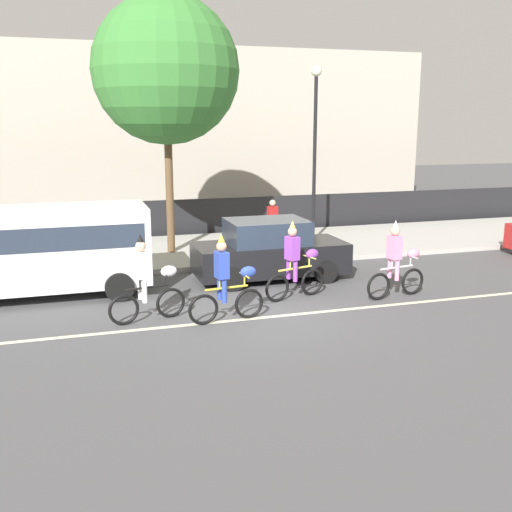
# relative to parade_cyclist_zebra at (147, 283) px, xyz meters

# --- Properties ---
(ground_plane) EXTENTS (80.00, 80.00, 0.00)m
(ground_plane) POSITION_rel_parade_cyclist_zebra_xyz_m (2.49, -0.01, -0.84)
(ground_plane) COLOR #4C4C4F
(road_centre_line) EXTENTS (36.00, 0.14, 0.01)m
(road_centre_line) POSITION_rel_parade_cyclist_zebra_xyz_m (2.49, -0.51, -0.84)
(road_centre_line) COLOR beige
(road_centre_line) RESTS_ON ground
(sidewalk_curb) EXTENTS (60.00, 5.00, 0.15)m
(sidewalk_curb) POSITION_rel_parade_cyclist_zebra_xyz_m (2.49, 6.49, -0.77)
(sidewalk_curb) COLOR #ADAAA3
(sidewalk_curb) RESTS_ON ground
(fence_line) EXTENTS (40.00, 0.08, 1.40)m
(fence_line) POSITION_rel_parade_cyclist_zebra_xyz_m (2.49, 9.39, -0.14)
(fence_line) COLOR black
(fence_line) RESTS_ON ground
(building_backdrop) EXTENTS (28.00, 8.00, 7.44)m
(building_backdrop) POSITION_rel_parade_cyclist_zebra_xyz_m (1.04, 17.99, 2.88)
(building_backdrop) COLOR #B2A899
(building_backdrop) RESTS_ON ground
(parade_cyclist_zebra) EXTENTS (1.70, 0.55, 1.92)m
(parade_cyclist_zebra) POSITION_rel_parade_cyclist_zebra_xyz_m (0.00, 0.00, 0.00)
(parade_cyclist_zebra) COLOR black
(parade_cyclist_zebra) RESTS_ON ground
(parade_cyclist_cobalt) EXTENTS (1.72, 0.51, 1.92)m
(parade_cyclist_cobalt) POSITION_rel_parade_cyclist_zebra_xyz_m (1.62, -0.52, 0.00)
(parade_cyclist_cobalt) COLOR black
(parade_cyclist_cobalt) RESTS_ON ground
(parade_cyclist_purple) EXTENTS (1.68, 0.62, 1.92)m
(parade_cyclist_purple) POSITION_rel_parade_cyclist_zebra_xyz_m (3.63, 0.67, 0.00)
(parade_cyclist_purple) COLOR black
(parade_cyclist_purple) RESTS_ON ground
(parade_cyclist_pink) EXTENTS (1.71, 0.53, 1.92)m
(parade_cyclist_pink) POSITION_rel_parade_cyclist_zebra_xyz_m (6.02, 0.04, 0.00)
(parade_cyclist_pink) COLOR black
(parade_cyclist_pink) RESTS_ON ground
(parked_van_white) EXTENTS (5.00, 2.22, 2.18)m
(parked_van_white) POSITION_rel_parade_cyclist_zebra_xyz_m (-2.10, 2.69, 0.44)
(parked_van_white) COLOR white
(parked_van_white) RESTS_ON ground
(parked_car_black) EXTENTS (4.10, 1.92, 1.64)m
(parked_car_black) POSITION_rel_parade_cyclist_zebra_xyz_m (3.60, 2.60, -0.06)
(parked_car_black) COLOR black
(parked_car_black) RESTS_ON ground
(street_lamp_post) EXTENTS (0.36, 0.36, 5.86)m
(street_lamp_post) POSITION_rel_parade_cyclist_zebra_xyz_m (6.51, 6.56, 3.15)
(street_lamp_post) COLOR black
(street_lamp_post) RESTS_ON sidewalk_curb
(street_tree_near_lamp) EXTENTS (4.42, 4.42, 7.77)m
(street_tree_near_lamp) POSITION_rel_parade_cyclist_zebra_xyz_m (1.50, 6.20, 4.86)
(street_tree_near_lamp) COLOR brown
(street_tree_near_lamp) RESTS_ON sidewalk_curb
(pedestrian_onlooker) EXTENTS (0.32, 0.20, 1.62)m
(pedestrian_onlooker) POSITION_rel_parade_cyclist_zebra_xyz_m (4.69, 5.58, 0.17)
(pedestrian_onlooker) COLOR #33333D
(pedestrian_onlooker) RESTS_ON sidewalk_curb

